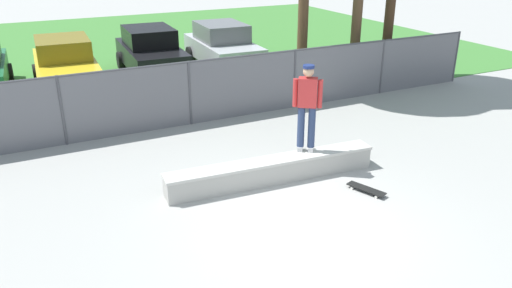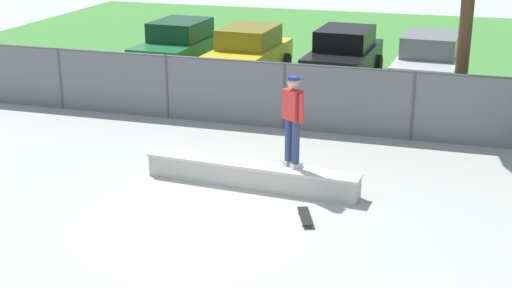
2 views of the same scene
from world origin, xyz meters
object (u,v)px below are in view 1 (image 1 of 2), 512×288
at_px(car_silver, 223,46).
at_px(concrete_ledge, 272,170).
at_px(skateboarder, 307,104).
at_px(car_yellow, 65,64).
at_px(skateboard, 366,189).
at_px(car_black, 151,51).

bearing_deg(car_silver, concrete_ledge, -106.93).
xyz_separation_m(skateboarder, car_yellow, (-3.68, 8.78, -0.68)).
xyz_separation_m(skateboarder, skateboard, (0.60, -1.34, -1.45)).
distance_m(concrete_ledge, car_silver, 9.72).
relative_size(skateboard, car_black, 0.19).
height_order(skateboarder, car_yellow, skateboarder).
bearing_deg(skateboarder, car_yellow, 112.76).
distance_m(skateboarder, car_silver, 9.44).
xyz_separation_m(skateboarder, car_silver, (2.00, 9.20, -0.68)).
relative_size(skateboarder, car_silver, 0.43).
bearing_deg(skateboarder, car_black, 94.12).
relative_size(skateboarder, car_yellow, 0.43).
bearing_deg(concrete_ledge, skateboarder, 5.76).
bearing_deg(skateboard, car_silver, 82.43).
bearing_deg(skateboard, skateboarder, 114.02).
relative_size(concrete_ledge, skateboarder, 2.45).
bearing_deg(car_black, concrete_ledge, -90.86).
height_order(skateboarder, car_silver, skateboarder).
bearing_deg(skateboarder, car_silver, 77.73).
distance_m(concrete_ledge, car_yellow, 9.33).
xyz_separation_m(skateboard, car_yellow, (-4.28, 10.12, 0.77)).
xyz_separation_m(car_yellow, car_black, (3.00, 0.69, 0.00)).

